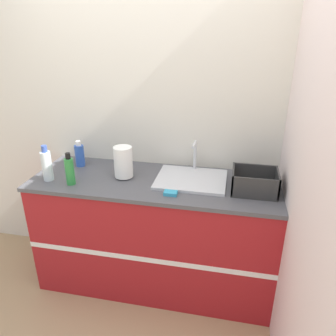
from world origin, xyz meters
TOP-DOWN VIEW (x-y plane):
  - ground_plane at (0.00, 0.00)m, footprint 12.00×12.00m
  - wall_back at (0.00, 0.67)m, footprint 4.22×0.06m
  - wall_right at (0.94, 0.32)m, footprint 0.06×2.64m
  - counter_cabinet at (0.00, 0.32)m, footprint 1.84×0.66m
  - sink at (0.26, 0.37)m, footprint 0.51×0.41m
  - paper_towel_roll at (-0.24, 0.32)m, footprint 0.14×0.14m
  - dish_rack at (0.71, 0.28)m, footprint 0.31×0.25m
  - bottle_clear at (-0.77, 0.16)m, footprint 0.07×0.07m
  - bottle_blue at (-0.66, 0.46)m, footprint 0.07×0.07m
  - bottle_green at (-0.58, 0.13)m, footprint 0.06×0.06m
  - sponge at (0.16, 0.12)m, footprint 0.09×0.06m

SIDE VIEW (x-z plane):
  - ground_plane at x=0.00m, z-range 0.00..0.00m
  - counter_cabinet at x=0.00m, z-range 0.00..0.94m
  - sponge at x=0.16m, z-range 0.93..0.96m
  - sink at x=0.26m, z-range 0.82..1.08m
  - dish_rack at x=0.71m, z-range 0.92..1.07m
  - bottle_blue at x=-0.66m, z-range 0.92..1.13m
  - bottle_green at x=-0.58m, z-range 0.92..1.16m
  - bottle_clear at x=-0.77m, z-range 0.92..1.19m
  - paper_towel_roll at x=-0.24m, z-range 0.94..1.18m
  - wall_back at x=0.00m, z-range 0.00..2.60m
  - wall_right at x=0.94m, z-range 0.00..2.60m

